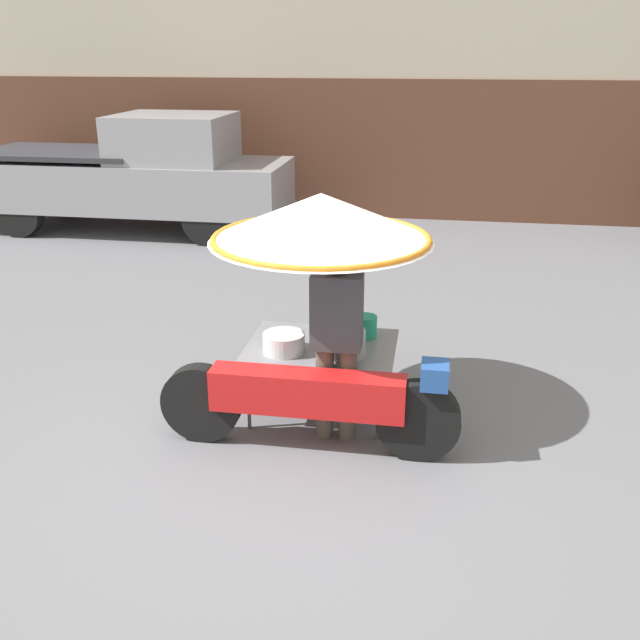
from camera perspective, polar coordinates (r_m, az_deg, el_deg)
name	(u,v)px	position (r m, az deg, el deg)	size (l,w,h in m)	color
ground_plane	(277,459)	(5.48, -3.47, -11.03)	(36.00, 36.00, 0.00)	slate
shopfront_building	(385,93)	(13.89, 5.24, 17.60)	(28.00, 2.06, 4.22)	#B2A893
vendor_motorcycle_cart	(320,254)	(5.55, 0.01, 5.27)	(2.31, 1.77, 1.86)	black
vendor_person	(337,335)	(5.38, 1.34, -1.23)	(0.38, 0.22, 1.56)	#4C473D
pickup_truck	(135,175)	(12.42, -14.56, 11.20)	(5.31, 1.76, 1.91)	black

